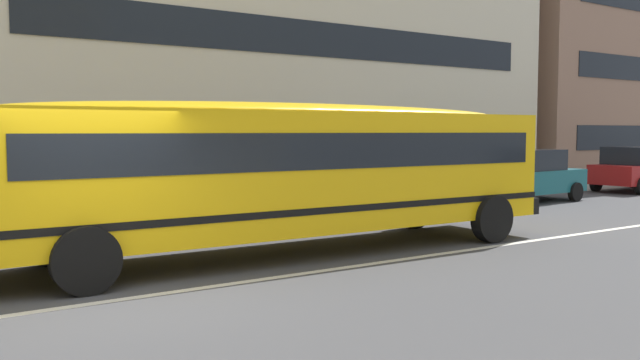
{
  "coord_description": "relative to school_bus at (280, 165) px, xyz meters",
  "views": [
    {
      "loc": [
        -2.56,
        -8.65,
        2.21
      ],
      "look_at": [
        3.93,
        0.81,
        1.38
      ],
      "focal_mm": 37.74,
      "sensor_mm": 36.0,
      "label": 1
    }
  ],
  "objects": [
    {
      "name": "parked_car_teal_far_corner",
      "position": [
        11.01,
        3.34,
        -0.77
      ],
      "size": [
        3.98,
        2.04,
        1.64
      ],
      "rotation": [
        0.0,
        0.0,
        0.05
      ],
      "color": "#195B66",
      "rests_on": "ground_plane"
    },
    {
      "name": "school_bus",
      "position": [
        0.0,
        0.0,
        0.0
      ],
      "size": [
        12.18,
        3.04,
        2.71
      ],
      "rotation": [
        0.0,
        0.0,
        3.12
      ],
      "color": "yellow",
      "rests_on": "ground_plane"
    },
    {
      "name": "lane_centreline",
      "position": [
        -3.62,
        -1.62,
        -1.61
      ],
      "size": [
        110.0,
        0.16,
        0.01
      ],
      "primitive_type": "cube",
      "color": "silver",
      "rests_on": "ground_plane"
    },
    {
      "name": "ground_plane",
      "position": [
        -3.62,
        -1.62,
        -1.61
      ],
      "size": [
        400.0,
        400.0,
        0.0
      ],
      "primitive_type": "plane",
      "color": "#424244"
    },
    {
      "name": "apartment_block_far_centre",
      "position": [
        6.02,
        12.89,
        5.04
      ],
      "size": [
        21.64,
        10.79,
        13.3
      ],
      "color": "beige",
      "rests_on": "ground_plane"
    },
    {
      "name": "parked_car_red_by_lamppost",
      "position": [
        17.41,
        3.48,
        -0.77
      ],
      "size": [
        3.95,
        1.98,
        1.64
      ],
      "rotation": [
        0.0,
        0.0,
        0.03
      ],
      "color": "maroon",
      "rests_on": "ground_plane"
    },
    {
      "name": "sidewalk_far",
      "position": [
        -3.62,
        6.02,
        -1.61
      ],
      "size": [
        120.0,
        3.0,
        0.01
      ],
      "primitive_type": "cube",
      "color": "gray",
      "rests_on": "ground_plane"
    }
  ]
}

